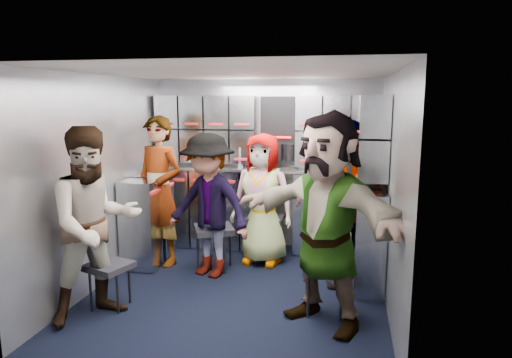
% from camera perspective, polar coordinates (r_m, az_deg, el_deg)
% --- Properties ---
extents(floor, '(3.00, 3.00, 0.00)m').
position_cam_1_polar(floor, '(4.62, -2.22, -13.77)').
color(floor, black).
rests_on(floor, ground).
extents(wall_back, '(2.80, 0.04, 2.10)m').
position_cam_1_polar(wall_back, '(5.76, 1.22, 1.90)').
color(wall_back, '#92969F').
rests_on(wall_back, ground).
extents(wall_left, '(0.04, 3.00, 2.10)m').
position_cam_1_polar(wall_left, '(4.83, -18.67, -0.22)').
color(wall_left, '#92969F').
rests_on(wall_left, ground).
extents(wall_right, '(0.04, 3.00, 2.10)m').
position_cam_1_polar(wall_right, '(4.21, 16.55, -1.57)').
color(wall_right, '#92969F').
rests_on(wall_right, ground).
extents(ceiling, '(2.80, 3.00, 0.02)m').
position_cam_1_polar(ceiling, '(4.24, -2.42, 13.20)').
color(ceiling, silver).
rests_on(ceiling, wall_back).
extents(cart_bank_back, '(2.68, 0.38, 0.99)m').
position_cam_1_polar(cart_bank_back, '(5.66, 0.82, -3.97)').
color(cart_bank_back, '#9AA1AA').
rests_on(cart_bank_back, ground).
extents(cart_bank_left, '(0.38, 0.76, 0.99)m').
position_cam_1_polar(cart_bank_left, '(5.34, -13.38, -5.11)').
color(cart_bank_left, '#9AA1AA').
rests_on(cart_bank_left, ground).
extents(counter, '(2.68, 0.42, 0.03)m').
position_cam_1_polar(counter, '(5.56, 0.83, 1.24)').
color(counter, '#AEB1B6').
rests_on(counter, cart_bank_back).
extents(locker_bank_back, '(2.68, 0.28, 0.82)m').
position_cam_1_polar(locker_bank_back, '(5.56, 0.96, 6.17)').
color(locker_bank_back, '#9AA1AA').
rests_on(locker_bank_back, wall_back).
extents(locker_bank_right, '(0.28, 1.00, 0.82)m').
position_cam_1_polar(locker_bank_right, '(4.83, 14.32, 5.27)').
color(locker_bank_right, '#9AA1AA').
rests_on(locker_bank_right, wall_right).
extents(right_cabinet, '(0.28, 1.20, 1.00)m').
position_cam_1_polar(right_cabinet, '(4.91, 13.87, -6.42)').
color(right_cabinet, '#9AA1AA').
rests_on(right_cabinet, ground).
extents(coffee_niche, '(0.46, 0.16, 0.84)m').
position_cam_1_polar(coffee_niche, '(5.59, 2.89, 5.98)').
color(coffee_niche, black).
rests_on(coffee_niche, wall_back).
extents(red_latch_strip, '(2.60, 0.02, 0.03)m').
position_cam_1_polar(red_latch_strip, '(5.39, 0.44, -0.50)').
color(red_latch_strip, '#A81A19').
rests_on(red_latch_strip, cart_bank_back).
extents(jump_seat_near_left, '(0.44, 0.43, 0.41)m').
position_cam_1_polar(jump_seat_near_left, '(4.36, -17.88, -10.59)').
color(jump_seat_near_left, black).
rests_on(jump_seat_near_left, ground).
extents(jump_seat_mid_left, '(0.53, 0.52, 0.48)m').
position_cam_1_polar(jump_seat_mid_left, '(5.06, -5.29, -6.56)').
color(jump_seat_mid_left, black).
rests_on(jump_seat_mid_left, ground).
extents(jump_seat_center, '(0.43, 0.40, 0.50)m').
position_cam_1_polar(jump_seat_center, '(5.40, 1.18, -5.23)').
color(jump_seat_center, black).
rests_on(jump_seat_center, ground).
extents(jump_seat_mid_right, '(0.45, 0.44, 0.44)m').
position_cam_1_polar(jump_seat_mid_right, '(4.91, 10.99, -7.63)').
color(jump_seat_mid_right, black).
rests_on(jump_seat_mid_right, ground).
extents(jump_seat_near_right, '(0.38, 0.36, 0.45)m').
position_cam_1_polar(jump_seat_near_right, '(4.08, 8.72, -11.21)').
color(jump_seat_near_right, black).
rests_on(jump_seat_near_right, ground).
extents(attendant_standing, '(0.71, 0.57, 1.68)m').
position_cam_1_polar(attendant_standing, '(5.22, -12.03, -1.50)').
color(attendant_standing, black).
rests_on(attendant_standing, ground).
extents(attendant_arc_a, '(1.00, 1.01, 1.65)m').
position_cam_1_polar(attendant_arc_a, '(4.07, -19.46, -5.37)').
color(attendant_arc_a, black).
rests_on(attendant_arc_a, ground).
extents(attendant_arc_b, '(1.11, 0.86, 1.52)m').
position_cam_1_polar(attendant_arc_b, '(4.81, -5.96, -3.32)').
color(attendant_arc_b, black).
rests_on(attendant_arc_b, ground).
extents(attendant_arc_c, '(0.80, 0.59, 1.49)m').
position_cam_1_polar(attendant_arc_c, '(5.16, 0.83, -2.51)').
color(attendant_arc_c, black).
rests_on(attendant_arc_c, ground).
extents(attendant_arc_d, '(1.00, 0.48, 1.67)m').
position_cam_1_polar(attendant_arc_d, '(4.62, 11.15, -3.07)').
color(attendant_arc_d, black).
rests_on(attendant_arc_d, ground).
extents(attendant_arc_e, '(1.66, 1.36, 1.78)m').
position_cam_1_polar(attendant_arc_e, '(3.76, 8.78, -5.14)').
color(attendant_arc_e, black).
rests_on(attendant_arc_e, ground).
extents(bottle_left, '(0.07, 0.07, 0.25)m').
position_cam_1_polar(bottle_left, '(5.54, -1.96, 2.70)').
color(bottle_left, white).
rests_on(bottle_left, counter).
extents(bottle_mid, '(0.07, 0.07, 0.25)m').
position_cam_1_polar(bottle_mid, '(5.64, -5.67, 2.78)').
color(bottle_mid, white).
rests_on(bottle_mid, counter).
extents(bottle_right, '(0.06, 0.06, 0.23)m').
position_cam_1_polar(bottle_right, '(5.40, 9.96, 2.21)').
color(bottle_right, white).
rests_on(bottle_right, counter).
extents(cup_left, '(0.08, 0.08, 0.10)m').
position_cam_1_polar(cup_left, '(5.65, -5.89, 2.00)').
color(cup_left, beige).
rests_on(cup_left, counter).
extents(cup_right, '(0.08, 0.08, 0.09)m').
position_cam_1_polar(cup_right, '(5.41, 7.38, 1.58)').
color(cup_right, beige).
rests_on(cup_right, counter).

